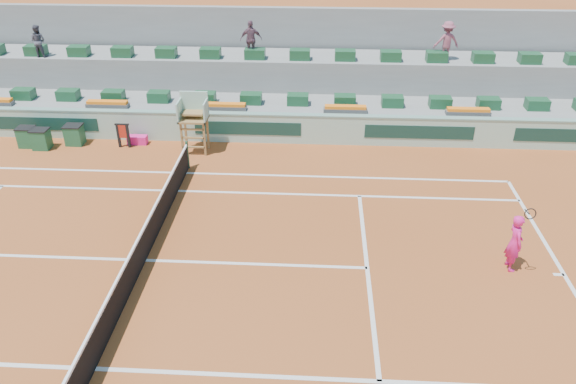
# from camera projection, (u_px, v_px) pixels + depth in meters

# --- Properties ---
(ground) EXTENTS (90.00, 90.00, 0.00)m
(ground) POSITION_uv_depth(u_px,v_px,m) (146.00, 260.00, 16.26)
(ground) COLOR #92431C
(ground) RESTS_ON ground
(seating_tier_lower) EXTENTS (36.00, 4.00, 1.20)m
(seating_tier_lower) POSITION_uv_depth(u_px,v_px,m) (210.00, 108.00, 25.27)
(seating_tier_lower) COLOR gray
(seating_tier_lower) RESTS_ON ground
(seating_tier_upper) EXTENTS (36.00, 2.40, 2.60)m
(seating_tier_upper) POSITION_uv_depth(u_px,v_px,m) (215.00, 82.00, 26.31)
(seating_tier_upper) COLOR gray
(seating_tier_upper) RESTS_ON ground
(stadium_back_wall) EXTENTS (36.00, 0.40, 4.40)m
(stadium_back_wall) POSITION_uv_depth(u_px,v_px,m) (219.00, 53.00, 27.26)
(stadium_back_wall) COLOR gray
(stadium_back_wall) RESTS_ON ground
(player_bag) EXTENTS (0.80, 0.36, 0.36)m
(player_bag) POSITION_uv_depth(u_px,v_px,m) (137.00, 140.00, 23.25)
(player_bag) COLOR #F21F86
(player_bag) RESTS_ON ground
(spectator_left) EXTENTS (0.74, 0.60, 1.42)m
(spectator_left) POSITION_uv_depth(u_px,v_px,m) (38.00, 41.00, 24.96)
(spectator_left) COLOR #474651
(spectator_left) RESTS_ON seating_tier_upper
(spectator_mid) EXTENTS (1.01, 0.52, 1.65)m
(spectator_mid) POSITION_uv_depth(u_px,v_px,m) (251.00, 39.00, 24.73)
(spectator_mid) COLOR #684554
(spectator_mid) RESTS_ON seating_tier_upper
(spectator_right) EXTENTS (1.17, 0.77, 1.70)m
(spectator_right) POSITION_uv_depth(u_px,v_px,m) (447.00, 41.00, 24.40)
(spectator_right) COLOR #8F4759
(spectator_right) RESTS_ON seating_tier_upper
(court_lines) EXTENTS (23.89, 11.09, 0.01)m
(court_lines) POSITION_uv_depth(u_px,v_px,m) (146.00, 260.00, 16.26)
(court_lines) COLOR silver
(court_lines) RESTS_ON ground
(tennis_net) EXTENTS (0.10, 11.97, 1.10)m
(tennis_net) POSITION_uv_depth(u_px,v_px,m) (143.00, 245.00, 16.01)
(tennis_net) COLOR black
(tennis_net) RESTS_ON ground
(advertising_hoarding) EXTENTS (36.00, 0.34, 1.26)m
(advertising_hoarding) POSITION_uv_depth(u_px,v_px,m) (201.00, 126.00, 23.34)
(advertising_hoarding) COLOR #9BC3AF
(advertising_hoarding) RESTS_ON ground
(umpire_chair) EXTENTS (1.10, 0.90, 2.40)m
(umpire_chair) POSITION_uv_depth(u_px,v_px,m) (194.00, 115.00, 22.02)
(umpire_chair) COLOR olive
(umpire_chair) RESTS_ON ground
(seat_row_lower) EXTENTS (32.90, 0.60, 0.44)m
(seat_row_lower) POSITION_uv_depth(u_px,v_px,m) (205.00, 97.00, 24.08)
(seat_row_lower) COLOR #184929
(seat_row_lower) RESTS_ON seating_tier_lower
(seat_row_upper) EXTENTS (32.90, 0.60, 0.44)m
(seat_row_upper) POSITION_uv_depth(u_px,v_px,m) (210.00, 53.00, 25.04)
(seat_row_upper) COLOR #184929
(seat_row_upper) RESTS_ON seating_tier_upper
(flower_planters) EXTENTS (26.80, 0.36, 0.28)m
(flower_planters) POSITION_uv_depth(u_px,v_px,m) (166.00, 105.00, 23.50)
(flower_planters) COLOR #4C4C4C
(flower_planters) RESTS_ON seating_tier_lower
(drink_cooler_a) EXTENTS (0.72, 0.62, 0.84)m
(drink_cooler_a) POSITION_uv_depth(u_px,v_px,m) (74.00, 135.00, 23.10)
(drink_cooler_a) COLOR #1B5131
(drink_cooler_a) RESTS_ON ground
(drink_cooler_b) EXTENTS (0.69, 0.60, 0.84)m
(drink_cooler_b) POSITION_uv_depth(u_px,v_px,m) (41.00, 139.00, 22.73)
(drink_cooler_b) COLOR #1B5131
(drink_cooler_b) RESTS_ON ground
(drink_cooler_c) EXTENTS (0.68, 0.59, 0.84)m
(drink_cooler_c) POSITION_uv_depth(u_px,v_px,m) (27.00, 137.00, 22.91)
(drink_cooler_c) COLOR #1B5131
(drink_cooler_c) RESTS_ON ground
(towel_rack) EXTENTS (0.58, 0.10, 1.03)m
(towel_rack) POSITION_uv_depth(u_px,v_px,m) (123.00, 134.00, 22.75)
(towel_rack) COLOR black
(towel_rack) RESTS_ON ground
(tennis_player) EXTENTS (0.46, 0.89, 2.28)m
(tennis_player) POSITION_uv_depth(u_px,v_px,m) (515.00, 242.00, 15.54)
(tennis_player) COLOR #F21F86
(tennis_player) RESTS_ON ground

